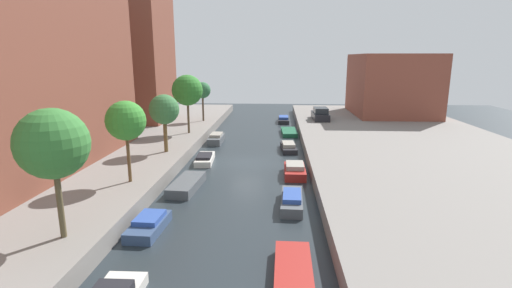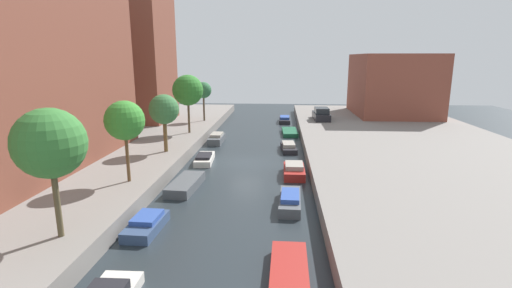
# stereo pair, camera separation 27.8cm
# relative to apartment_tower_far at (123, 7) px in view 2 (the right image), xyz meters

# --- Properties ---
(ground_plane) EXTENTS (84.00, 84.00, 0.00)m
(ground_plane) POSITION_rel_apartment_tower_far_xyz_m (16.00, -15.38, -14.51)
(ground_plane) COLOR #232B30
(quay_left) EXTENTS (20.00, 64.00, 1.00)m
(quay_left) POSITION_rel_apartment_tower_far_xyz_m (1.00, -15.38, -14.01)
(quay_left) COLOR gray
(quay_left) RESTS_ON ground_plane
(quay_right) EXTENTS (20.00, 64.00, 1.00)m
(quay_right) POSITION_rel_apartment_tower_far_xyz_m (31.00, -15.38, -14.01)
(quay_right) COLOR gray
(quay_right) RESTS_ON ground_plane
(apartment_tower_far) EXTENTS (10.00, 8.69, 27.01)m
(apartment_tower_far) POSITION_rel_apartment_tower_far_xyz_m (0.00, 0.00, 0.00)
(apartment_tower_far) COLOR brown
(apartment_tower_far) RESTS_ON quay_left
(low_block_right) EXTENTS (10.00, 12.63, 8.13)m
(low_block_right) POSITION_rel_apartment_tower_far_xyz_m (34.00, 7.19, -9.44)
(low_block_right) COLOR brown
(low_block_right) RESTS_ON quay_right
(street_tree_0) EXTENTS (2.94, 2.94, 5.63)m
(street_tree_0) POSITION_rel_apartment_tower_far_xyz_m (9.33, -31.08, -9.37)
(street_tree_0) COLOR brown
(street_tree_0) RESTS_ON quay_left
(street_tree_1) EXTENTS (2.43, 2.43, 5.09)m
(street_tree_1) POSITION_rel_apartment_tower_far_xyz_m (9.33, -23.56, -9.65)
(street_tree_1) COLOR brown
(street_tree_1) RESTS_ON quay_left
(street_tree_2) EXTENTS (2.44, 2.44, 4.75)m
(street_tree_2) POSITION_rel_apartment_tower_far_xyz_m (9.33, -15.80, -10.01)
(street_tree_2) COLOR brown
(street_tree_2) RESTS_ON quay_left
(street_tree_3) EXTENTS (3.12, 3.12, 5.97)m
(street_tree_3) POSITION_rel_apartment_tower_far_xyz_m (9.33, -7.71, -9.12)
(street_tree_3) COLOR brown
(street_tree_3) RESTS_ON quay_left
(street_tree_4) EXTENTS (1.98, 1.98, 4.76)m
(street_tree_4) POSITION_rel_apartment_tower_far_xyz_m (9.33, 0.01, -9.78)
(street_tree_4) COLOR #4E4031
(street_tree_4) RESTS_ON quay_left
(parked_car) EXTENTS (1.96, 4.64, 1.55)m
(parked_car) POSITION_rel_apartment_tower_far_xyz_m (23.90, 1.78, -12.86)
(parked_car) COLOR black
(parked_car) RESTS_ON quay_right
(moored_boat_left_1) EXTENTS (1.55, 3.22, 0.78)m
(moored_boat_left_1) POSITION_rel_apartment_tower_far_xyz_m (12.08, -28.30, -14.17)
(moored_boat_left_1) COLOR #33476B
(moored_boat_left_1) RESTS_ON ground_plane
(moored_boat_left_2) EXTENTS (1.86, 4.35, 0.62)m
(moored_boat_left_2) POSITION_rel_apartment_tower_far_xyz_m (12.50, -21.97, -14.19)
(moored_boat_left_2) COLOR #4C5156
(moored_boat_left_2) RESTS_ON ground_plane
(moored_boat_left_3) EXTENTS (1.61, 3.77, 0.71)m
(moored_boat_left_3) POSITION_rel_apartment_tower_far_xyz_m (12.44, -15.34, -14.20)
(moored_boat_left_3) COLOR beige
(moored_boat_left_3) RESTS_ON ground_plane
(moored_boat_left_4) EXTENTS (1.34, 3.75, 0.95)m
(moored_boat_left_4) POSITION_rel_apartment_tower_far_xyz_m (12.18, -7.72, -14.09)
(moored_boat_left_4) COLOR #4C5156
(moored_boat_left_4) RESTS_ON ground_plane
(moored_boat_right_0) EXTENTS (1.54, 3.93, 0.55)m
(moored_boat_right_0) POSITION_rel_apartment_tower_far_xyz_m (19.25, -32.01, -14.23)
(moored_boat_right_0) COLOR maroon
(moored_boat_right_0) RESTS_ON ground_plane
(moored_boat_right_1) EXTENTS (1.38, 3.94, 0.87)m
(moored_boat_right_1) POSITION_rel_apartment_tower_far_xyz_m (19.44, -24.62, -14.13)
(moored_boat_right_1) COLOR #4C5156
(moored_boat_right_1) RESTS_ON ground_plane
(moored_boat_right_2) EXTENTS (1.54, 3.41, 0.95)m
(moored_boat_right_2) POSITION_rel_apartment_tower_far_xyz_m (19.87, -18.60, -14.10)
(moored_boat_right_2) COLOR maroon
(moored_boat_right_2) RESTS_ON ground_plane
(moored_boat_right_3) EXTENTS (1.58, 3.90, 0.79)m
(moored_boat_right_3) POSITION_rel_apartment_tower_far_xyz_m (19.60, -10.76, -14.18)
(moored_boat_right_3) COLOR #232328
(moored_boat_right_3) RESTS_ON ground_plane
(moored_boat_right_4) EXTENTS (1.85, 4.57, 0.46)m
(moored_boat_right_4) POSITION_rel_apartment_tower_far_xyz_m (19.87, -2.81, -14.27)
(moored_boat_right_4) COLOR #195638
(moored_boat_right_4) RESTS_ON ground_plane
(moored_boat_right_5) EXTENTS (1.49, 4.21, 0.85)m
(moored_boat_right_5) POSITION_rel_apartment_tower_far_xyz_m (19.35, 5.46, -14.15)
(moored_boat_right_5) COLOR #232328
(moored_boat_right_5) RESTS_ON ground_plane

